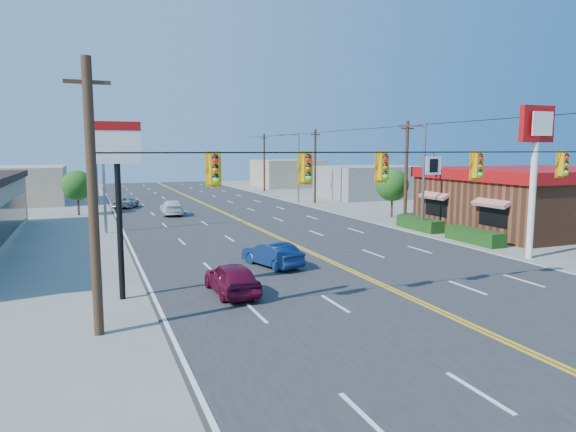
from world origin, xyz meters
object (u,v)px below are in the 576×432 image
object	(u,v)px
car_white	(172,208)
car_magenta	(232,279)
car_silver	(126,203)
kfc	(535,198)
kfc_pylon	(535,151)
signal_span	(406,180)
car_blue	(272,255)
pizza_hut_sign	(117,173)

from	to	relation	value
car_white	car_magenta	bearing A→B (deg)	90.35
car_white	car_silver	bearing A→B (deg)	-60.88
kfc	car_silver	world-z (taller)	kfc
kfc_pylon	signal_span	bearing A→B (deg)	-160.22
car_blue	kfc	bearing A→B (deg)	175.06
kfc_pylon	car_white	distance (m)	31.47
signal_span	kfc_pylon	world-z (taller)	signal_span
kfc	pizza_hut_sign	world-z (taller)	pizza_hut_sign
kfc	car_silver	bearing A→B (deg)	137.17
kfc	car_white	distance (m)	31.05
kfc_pylon	pizza_hut_sign	xyz separation A→B (m)	(-22.00, 0.00, -0.86)
kfc_pylon	kfc	bearing A→B (deg)	41.95
pizza_hut_sign	car_blue	xyz separation A→B (m)	(7.66, 3.13, -4.54)
pizza_hut_sign	car_blue	distance (m)	9.44
signal_span	car_white	bearing A→B (deg)	98.82
car_magenta	car_blue	size ratio (longest dim) A/B	1.03
signal_span	kfc	world-z (taller)	signal_span
car_blue	car_silver	size ratio (longest dim) A/B	0.91
signal_span	car_blue	size ratio (longest dim) A/B	6.28
kfc	car_magenta	bearing A→B (deg)	-161.11
signal_span	pizza_hut_sign	bearing A→B (deg)	159.81
car_silver	pizza_hut_sign	bearing A→B (deg)	104.27
signal_span	kfc	size ratio (longest dim) A/B	1.49
kfc	car_magenta	world-z (taller)	kfc
kfc	car_white	bearing A→B (deg)	143.04
signal_span	car_blue	distance (m)	8.91
car_magenta	car_white	xyz separation A→B (m)	(1.78, 27.73, 0.01)
car_silver	car_blue	bearing A→B (deg)	117.84
pizza_hut_sign	car_silver	world-z (taller)	pizza_hut_sign
car_magenta	car_blue	distance (m)	5.37
pizza_hut_sign	car_silver	bearing A→B (deg)	85.76
kfc	car_blue	world-z (taller)	kfc
kfc_pylon	pizza_hut_sign	bearing A→B (deg)	180.00
car_silver	kfc_pylon	bearing A→B (deg)	138.08
signal_span	car_silver	distance (m)	39.42
signal_span	kfc_pylon	bearing A→B (deg)	19.78
car_white	kfc_pylon	bearing A→B (deg)	124.81
signal_span	kfc_pylon	distance (m)	11.87
signal_span	pizza_hut_sign	xyz separation A→B (m)	(-10.88, 4.00, 0.30)
pizza_hut_sign	kfc_pylon	bearing A→B (deg)	0.00
kfc_pylon	car_magenta	bearing A→B (deg)	-176.47
car_magenta	car_blue	bearing A→B (deg)	-129.90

